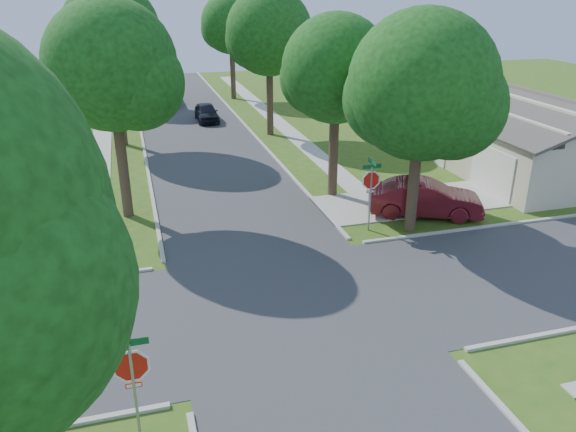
{
  "coord_description": "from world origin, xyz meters",
  "views": [
    {
      "loc": [
        -4.19,
        -14.55,
        9.36
      ],
      "look_at": [
        0.9,
        3.34,
        1.6
      ],
      "focal_mm": 35.0,
      "sensor_mm": 36.0,
      "label": 1
    }
  ],
  "objects_px": {
    "tree_w_mid": "(113,36)",
    "tree_w_far": "(115,35)",
    "stop_sign_ne": "(371,183)",
    "car_curb_east": "(207,112)",
    "tree_w_near": "(113,72)",
    "car_curb_west": "(165,95)",
    "car_driveway": "(425,198)",
    "stop_sign_sw": "(132,371)",
    "house_ne_far": "(378,84)",
    "tree_e_near": "(337,74)",
    "tree_e_far": "(232,26)",
    "tree_ne_corner": "(423,93)",
    "tree_e_mid": "(270,36)",
    "house_ne_near": "(514,137)"
  },
  "relations": [
    {
      "from": "tree_w_mid",
      "to": "tree_w_far",
      "type": "bearing_deg",
      "value": 90.05
    },
    {
      "from": "stop_sign_ne",
      "to": "car_curb_east",
      "type": "xyz_separation_m",
      "value": [
        -3.5,
        21.32,
        -1.39
      ]
    },
    {
      "from": "tree_w_near",
      "to": "car_curb_west",
      "type": "distance_m",
      "value": 24.95
    },
    {
      "from": "car_driveway",
      "to": "tree_w_far",
      "type": "bearing_deg",
      "value": 46.83
    },
    {
      "from": "stop_sign_sw",
      "to": "house_ne_far",
      "type": "height_order",
      "value": "house_ne_far"
    },
    {
      "from": "tree_e_near",
      "to": "house_ne_far",
      "type": "relative_size",
      "value": 0.61
    },
    {
      "from": "tree_w_far",
      "to": "tree_e_near",
      "type": "bearing_deg",
      "value": -69.39
    },
    {
      "from": "tree_e_far",
      "to": "tree_w_mid",
      "type": "height_order",
      "value": "tree_w_mid"
    },
    {
      "from": "tree_e_far",
      "to": "tree_ne_corner",
      "type": "bearing_deg",
      "value": -86.91
    },
    {
      "from": "tree_e_mid",
      "to": "tree_w_near",
      "type": "height_order",
      "value": "tree_e_mid"
    },
    {
      "from": "tree_e_mid",
      "to": "house_ne_far",
      "type": "relative_size",
      "value": 0.68
    },
    {
      "from": "car_curb_east",
      "to": "car_curb_west",
      "type": "height_order",
      "value": "car_curb_west"
    },
    {
      "from": "tree_e_far",
      "to": "car_driveway",
      "type": "distance_m",
      "value": 29.12
    },
    {
      "from": "house_ne_far",
      "to": "tree_w_near",
      "type": "bearing_deg",
      "value": -135.91
    },
    {
      "from": "tree_e_near",
      "to": "car_curb_east",
      "type": "xyz_separation_m",
      "value": [
        -3.55,
        17.02,
        -5.0
      ]
    },
    {
      "from": "tree_e_mid",
      "to": "tree_ne_corner",
      "type": "bearing_deg",
      "value": -84.55
    },
    {
      "from": "car_driveway",
      "to": "stop_sign_sw",
      "type": "bearing_deg",
      "value": 153.09
    },
    {
      "from": "car_driveway",
      "to": "car_curb_east",
      "type": "relative_size",
      "value": 1.27
    },
    {
      "from": "tree_e_far",
      "to": "house_ne_near",
      "type": "relative_size",
      "value": 0.64
    },
    {
      "from": "tree_e_near",
      "to": "tree_e_mid",
      "type": "relative_size",
      "value": 0.9
    },
    {
      "from": "tree_e_near",
      "to": "tree_w_far",
      "type": "relative_size",
      "value": 1.03
    },
    {
      "from": "tree_ne_corner",
      "to": "car_curb_west",
      "type": "xyz_separation_m",
      "value": [
        -7.56,
        28.92,
        -4.84
      ]
    },
    {
      "from": "tree_e_mid",
      "to": "tree_w_mid",
      "type": "height_order",
      "value": "tree_w_mid"
    },
    {
      "from": "house_ne_near",
      "to": "car_curb_east",
      "type": "bearing_deg",
      "value": 134.55
    },
    {
      "from": "stop_sign_ne",
      "to": "tree_w_near",
      "type": "relative_size",
      "value": 0.33
    },
    {
      "from": "stop_sign_sw",
      "to": "car_curb_east",
      "type": "height_order",
      "value": "stop_sign_sw"
    },
    {
      "from": "tree_e_mid",
      "to": "tree_ne_corner",
      "type": "distance_m",
      "value": 16.89
    },
    {
      "from": "tree_ne_corner",
      "to": "tree_e_near",
      "type": "bearing_deg",
      "value": 108.53
    },
    {
      "from": "tree_e_mid",
      "to": "tree_w_far",
      "type": "xyz_separation_m",
      "value": [
        -9.41,
        13.0,
        -0.75
      ]
    },
    {
      "from": "tree_w_mid",
      "to": "house_ne_near",
      "type": "bearing_deg",
      "value": -25.88
    },
    {
      "from": "house_ne_near",
      "to": "tree_e_mid",
      "type": "bearing_deg",
      "value": 138.3
    },
    {
      "from": "tree_e_near",
      "to": "tree_e_far",
      "type": "bearing_deg",
      "value": 90.0
    },
    {
      "from": "tree_w_mid",
      "to": "stop_sign_sw",
      "type": "bearing_deg",
      "value": -90.13
    },
    {
      "from": "tree_w_near",
      "to": "car_driveway",
      "type": "distance_m",
      "value": 13.84
    },
    {
      "from": "tree_w_mid",
      "to": "tree_ne_corner",
      "type": "height_order",
      "value": "tree_w_mid"
    },
    {
      "from": "stop_sign_ne",
      "to": "tree_e_near",
      "type": "bearing_deg",
      "value": 89.32
    },
    {
      "from": "car_driveway",
      "to": "car_curb_east",
      "type": "distance_m",
      "value": 21.51
    },
    {
      "from": "tree_w_near",
      "to": "tree_w_far",
      "type": "distance_m",
      "value": 25.01
    },
    {
      "from": "tree_e_near",
      "to": "house_ne_far",
      "type": "bearing_deg",
      "value": 60.65
    },
    {
      "from": "car_driveway",
      "to": "car_curb_west",
      "type": "height_order",
      "value": "car_driveway"
    },
    {
      "from": "house_ne_near",
      "to": "car_curb_east",
      "type": "height_order",
      "value": "house_ne_near"
    },
    {
      "from": "stop_sign_sw",
      "to": "tree_e_mid",
      "type": "distance_m",
      "value": 27.71
    },
    {
      "from": "tree_e_far",
      "to": "car_curb_east",
      "type": "relative_size",
      "value": 2.32
    },
    {
      "from": "stop_sign_sw",
      "to": "car_driveway",
      "type": "bearing_deg",
      "value": 39.58
    },
    {
      "from": "tree_ne_corner",
      "to": "car_curb_east",
      "type": "relative_size",
      "value": 2.3
    },
    {
      "from": "tree_ne_corner",
      "to": "car_curb_west",
      "type": "distance_m",
      "value": 30.28
    },
    {
      "from": "tree_w_far",
      "to": "tree_ne_corner",
      "type": "xyz_separation_m",
      "value": [
        11.01,
        -29.8,
        0.09
      ]
    },
    {
      "from": "tree_w_mid",
      "to": "car_driveway",
      "type": "bearing_deg",
      "value": -51.62
    },
    {
      "from": "stop_sign_sw",
      "to": "tree_ne_corner",
      "type": "bearing_deg",
      "value": 38.84
    },
    {
      "from": "tree_e_near",
      "to": "house_ne_near",
      "type": "relative_size",
      "value": 0.61
    }
  ]
}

